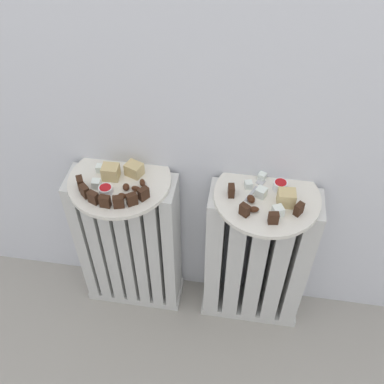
% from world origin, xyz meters
% --- Properties ---
extents(ground_plane, '(6.00, 6.00, 0.00)m').
position_xyz_m(ground_plane, '(0.00, 0.00, 0.00)').
color(ground_plane, gray).
extents(radiator_left, '(0.32, 0.12, 0.55)m').
position_xyz_m(radiator_left, '(-0.20, 0.28, 0.27)').
color(radiator_left, silver).
rests_on(radiator_left, ground_plane).
extents(radiator_right, '(0.32, 0.12, 0.55)m').
position_xyz_m(radiator_right, '(0.20, 0.28, 0.27)').
color(radiator_right, silver).
rests_on(radiator_right, ground_plane).
extents(plate_left, '(0.28, 0.28, 0.01)m').
position_xyz_m(plate_left, '(-0.20, 0.28, 0.56)').
color(plate_left, silver).
rests_on(plate_left, radiator_left).
extents(plate_right, '(0.28, 0.28, 0.01)m').
position_xyz_m(plate_right, '(0.20, 0.28, 0.56)').
color(plate_right, silver).
rests_on(plate_right, radiator_right).
extents(dark_cake_slice_left_0, '(0.03, 0.03, 0.04)m').
position_xyz_m(dark_cake_slice_left_0, '(-0.29, 0.23, 0.58)').
color(dark_cake_slice_left_0, '#382114').
rests_on(dark_cake_slice_left_0, plate_left).
extents(dark_cake_slice_left_1, '(0.03, 0.03, 0.04)m').
position_xyz_m(dark_cake_slice_left_1, '(-0.27, 0.20, 0.58)').
color(dark_cake_slice_left_1, '#382114').
rests_on(dark_cake_slice_left_1, plate_left).
extents(dark_cake_slice_left_2, '(0.03, 0.03, 0.04)m').
position_xyz_m(dark_cake_slice_left_2, '(-0.24, 0.18, 0.58)').
color(dark_cake_slice_left_2, '#382114').
rests_on(dark_cake_slice_left_2, plate_left).
extents(dark_cake_slice_left_3, '(0.03, 0.02, 0.04)m').
position_xyz_m(dark_cake_slice_left_3, '(-0.21, 0.18, 0.58)').
color(dark_cake_slice_left_3, '#382114').
rests_on(dark_cake_slice_left_3, plate_left).
extents(dark_cake_slice_left_4, '(0.03, 0.02, 0.04)m').
position_xyz_m(dark_cake_slice_left_4, '(-0.17, 0.18, 0.58)').
color(dark_cake_slice_left_4, '#382114').
rests_on(dark_cake_slice_left_4, plate_left).
extents(dark_cake_slice_left_5, '(0.03, 0.03, 0.04)m').
position_xyz_m(dark_cake_slice_left_5, '(-0.14, 0.19, 0.58)').
color(dark_cake_slice_left_5, '#382114').
rests_on(dark_cake_slice_left_5, plate_left).
extents(dark_cake_slice_left_6, '(0.03, 0.03, 0.04)m').
position_xyz_m(dark_cake_slice_left_6, '(-0.12, 0.22, 0.58)').
color(dark_cake_slice_left_6, '#382114').
rests_on(dark_cake_slice_left_6, plate_left).
extents(marble_cake_slice_left_0, '(0.05, 0.04, 0.04)m').
position_xyz_m(marble_cake_slice_left_0, '(-0.22, 0.28, 0.58)').
color(marble_cake_slice_left_0, tan).
rests_on(marble_cake_slice_left_0, plate_left).
extents(marble_cake_slice_left_1, '(0.05, 0.05, 0.04)m').
position_xyz_m(marble_cake_slice_left_1, '(-0.16, 0.30, 0.58)').
color(marble_cake_slice_left_1, tan).
rests_on(marble_cake_slice_left_1, plate_left).
extents(turkish_delight_left_0, '(0.02, 0.02, 0.02)m').
position_xyz_m(turkish_delight_left_0, '(-0.26, 0.30, 0.57)').
color(turkish_delight_left_0, white).
rests_on(turkish_delight_left_0, plate_left).
extents(turkish_delight_left_1, '(0.02, 0.02, 0.02)m').
position_xyz_m(turkish_delight_left_1, '(-0.25, 0.24, 0.57)').
color(turkish_delight_left_1, white).
rests_on(turkish_delight_left_1, plate_left).
extents(medjool_date_left_0, '(0.03, 0.02, 0.01)m').
position_xyz_m(medjool_date_left_0, '(-0.18, 0.21, 0.57)').
color(medjool_date_left_0, '#3D1E0F').
rests_on(medjool_date_left_0, plate_left).
extents(medjool_date_left_1, '(0.02, 0.03, 0.02)m').
position_xyz_m(medjool_date_left_1, '(-0.17, 0.24, 0.57)').
color(medjool_date_left_1, '#3D1E0F').
rests_on(medjool_date_left_1, plate_left).
extents(medjool_date_left_2, '(0.02, 0.03, 0.02)m').
position_xyz_m(medjool_date_left_2, '(-0.13, 0.27, 0.57)').
color(medjool_date_left_2, '#3D1E0F').
rests_on(medjool_date_left_2, plate_left).
extents(medjool_date_left_3, '(0.03, 0.02, 0.02)m').
position_xyz_m(medjool_date_left_3, '(-0.15, 0.24, 0.57)').
color(medjool_date_left_3, '#3D1E0F').
rests_on(medjool_date_left_3, plate_left).
extents(jam_bowl_left, '(0.04, 0.04, 0.02)m').
position_xyz_m(jam_bowl_left, '(-0.22, 0.22, 0.57)').
color(jam_bowl_left, white).
rests_on(jam_bowl_left, plate_left).
extents(dark_cake_slice_right_0, '(0.02, 0.03, 0.03)m').
position_xyz_m(dark_cake_slice_right_0, '(0.11, 0.26, 0.58)').
color(dark_cake_slice_right_0, '#382114').
rests_on(dark_cake_slice_right_0, plate_right).
extents(dark_cake_slice_right_1, '(0.03, 0.03, 0.03)m').
position_xyz_m(dark_cake_slice_right_1, '(0.15, 0.20, 0.58)').
color(dark_cake_slice_right_1, '#382114').
rests_on(dark_cake_slice_right_1, plate_right).
extents(dark_cake_slice_right_2, '(0.03, 0.02, 0.03)m').
position_xyz_m(dark_cake_slice_right_2, '(0.22, 0.19, 0.58)').
color(dark_cake_slice_right_2, '#382114').
rests_on(dark_cake_slice_right_2, plate_right).
extents(dark_cake_slice_right_3, '(0.03, 0.03, 0.03)m').
position_xyz_m(dark_cake_slice_right_3, '(0.28, 0.23, 0.58)').
color(dark_cake_slice_right_3, '#382114').
rests_on(dark_cake_slice_right_3, plate_right).
extents(marble_cake_slice_right_0, '(0.05, 0.04, 0.04)m').
position_xyz_m(marble_cake_slice_right_0, '(0.25, 0.25, 0.58)').
color(marble_cake_slice_right_0, tan).
rests_on(marble_cake_slice_right_0, plate_right).
extents(turkish_delight_right_0, '(0.03, 0.03, 0.02)m').
position_xyz_m(turkish_delight_right_0, '(0.18, 0.34, 0.57)').
color(turkish_delight_right_0, white).
rests_on(turkish_delight_right_0, plate_right).
extents(turkish_delight_right_1, '(0.02, 0.02, 0.02)m').
position_xyz_m(turkish_delight_right_1, '(0.15, 0.30, 0.57)').
color(turkish_delight_right_1, white).
rests_on(turkish_delight_right_1, plate_right).
extents(turkish_delight_right_2, '(0.03, 0.03, 0.03)m').
position_xyz_m(turkish_delight_right_2, '(0.23, 0.22, 0.58)').
color(turkish_delight_right_2, white).
rests_on(turkish_delight_right_2, plate_right).
extents(turkish_delight_right_3, '(0.03, 0.03, 0.03)m').
position_xyz_m(turkish_delight_right_3, '(0.18, 0.27, 0.58)').
color(turkish_delight_right_3, white).
rests_on(turkish_delight_right_3, plate_right).
extents(medjool_date_right_0, '(0.03, 0.02, 0.01)m').
position_xyz_m(medjool_date_right_0, '(0.17, 0.22, 0.57)').
color(medjool_date_right_0, '#3D1E0F').
rests_on(medjool_date_right_0, plate_right).
extents(medjool_date_right_1, '(0.03, 0.03, 0.02)m').
position_xyz_m(medjool_date_right_1, '(0.16, 0.25, 0.57)').
color(medjool_date_right_1, '#3D1E0F').
rests_on(medjool_date_right_1, plate_right).
extents(jam_bowl_right, '(0.04, 0.04, 0.03)m').
position_xyz_m(jam_bowl_right, '(0.23, 0.31, 0.58)').
color(jam_bowl_right, white).
rests_on(jam_bowl_right, plate_right).
extents(fork, '(0.05, 0.09, 0.00)m').
position_xyz_m(fork, '(0.17, 0.30, 0.56)').
color(fork, '#B7B7BC').
rests_on(fork, plate_right).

